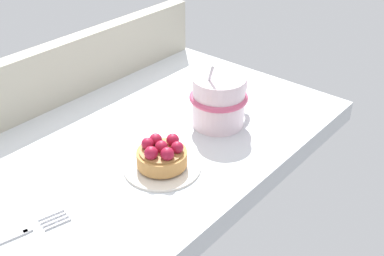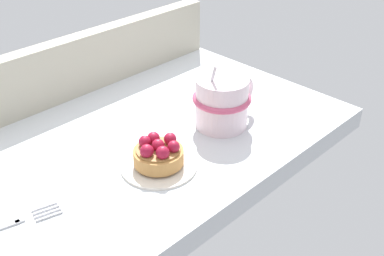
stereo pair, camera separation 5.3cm
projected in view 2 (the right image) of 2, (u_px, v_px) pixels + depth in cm
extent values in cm
cube|color=silver|center=(140.00, 145.00, 80.62)|extent=(68.34, 43.37, 3.74)
cube|color=#B2AD99|center=(67.00, 69.00, 88.77)|extent=(66.98, 3.15, 11.07)
cylinder|color=silver|center=(159.00, 164.00, 72.20)|extent=(11.49, 11.49, 0.81)
cylinder|color=silver|center=(159.00, 165.00, 72.31)|extent=(6.32, 6.32, 0.41)
cylinder|color=#B77F42|center=(159.00, 156.00, 71.42)|extent=(7.45, 7.45, 2.14)
cylinder|color=olive|center=(158.00, 149.00, 70.78)|extent=(6.56, 6.56, 0.30)
sphere|color=maroon|center=(158.00, 145.00, 70.41)|extent=(1.92, 1.92, 1.92)
sphere|color=maroon|center=(170.00, 139.00, 71.65)|extent=(1.91, 1.91, 1.91)
sphere|color=maroon|center=(153.00, 138.00, 71.98)|extent=(1.93, 1.93, 1.93)
sphere|color=maroon|center=(145.00, 142.00, 71.06)|extent=(1.84, 1.84, 1.84)
sphere|color=maroon|center=(147.00, 151.00, 69.01)|extent=(2.01, 2.01, 2.01)
sphere|color=maroon|center=(163.00, 153.00, 68.69)|extent=(1.99, 1.99, 1.99)
sphere|color=maroon|center=(174.00, 147.00, 69.99)|extent=(1.83, 1.83, 1.83)
cylinder|color=silver|center=(222.00, 103.00, 80.35)|extent=(8.72, 8.72, 8.66)
torus|color=#C64C70|center=(222.00, 98.00, 79.93)|extent=(9.80, 9.80, 1.04)
torus|color=silver|center=(242.00, 92.00, 83.50)|extent=(5.78, 0.93, 5.78)
cylinder|color=#B7B7BC|center=(212.00, 79.00, 77.22)|extent=(0.93, 2.24, 5.21)
cube|color=#B7B7BC|center=(20.00, 220.00, 62.07)|extent=(1.30, 0.84, 0.60)
cube|color=#B7B7BC|center=(49.00, 216.00, 62.78)|extent=(3.45, 1.11, 0.60)
cube|color=#B7B7BC|center=(48.00, 212.00, 63.32)|extent=(3.45, 1.11, 0.60)
cube|color=#B7B7BC|center=(46.00, 209.00, 63.85)|extent=(3.45, 1.11, 0.60)
cube|color=#B7B7BC|center=(44.00, 206.00, 64.39)|extent=(3.45, 1.11, 0.60)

